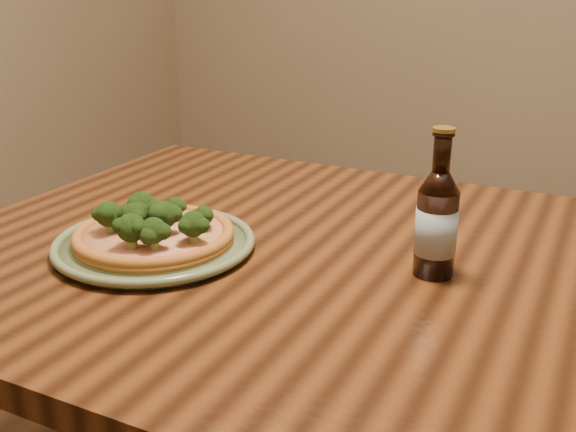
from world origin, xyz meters
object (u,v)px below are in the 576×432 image
at_px(plate, 155,243).
at_px(beer_bottle, 437,222).
at_px(table, 458,340).
at_px(pizza, 153,232).

relative_size(plate, beer_bottle, 1.46).
xyz_separation_m(plate, beer_bottle, (0.40, 0.10, 0.07)).
distance_m(table, plate, 0.47).
xyz_separation_m(table, plate, (-0.44, -0.10, 0.10)).
relative_size(table, pizza, 6.65).
distance_m(pizza, beer_bottle, 0.41).
bearing_deg(table, plate, -167.23).
bearing_deg(table, pizza, -166.94).
bearing_deg(plate, beer_bottle, 14.36).
bearing_deg(plate, table, 12.77).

